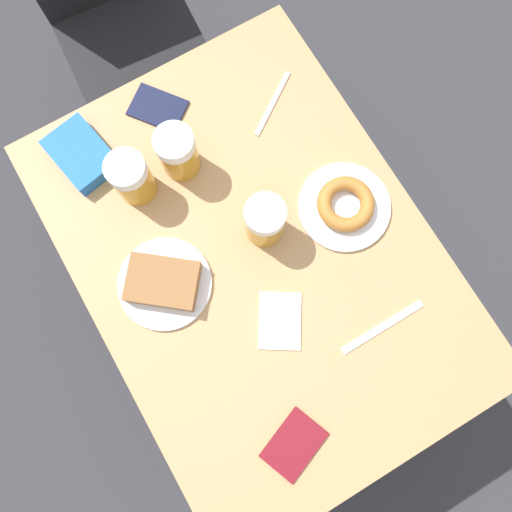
% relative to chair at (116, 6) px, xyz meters
% --- Properties ---
extents(ground_plane, '(8.00, 8.00, 0.00)m').
position_rel_chair_xyz_m(ground_plane, '(-0.05, -0.89, -0.53)').
color(ground_plane, '#333338').
extents(table, '(0.75, 1.05, 0.72)m').
position_rel_chair_xyz_m(table, '(-0.05, -0.89, 0.13)').
color(table, tan).
rests_on(table, ground_plane).
extents(chair, '(0.43, 0.43, 0.87)m').
position_rel_chair_xyz_m(chair, '(0.00, 0.00, 0.00)').
color(chair, black).
rests_on(chair, ground_plane).
extents(plate_with_cake, '(0.21, 0.21, 0.05)m').
position_rel_chair_xyz_m(plate_with_cake, '(-0.25, -0.84, 0.21)').
color(plate_with_cake, silver).
rests_on(plate_with_cake, table).
extents(plate_with_donut, '(0.21, 0.21, 0.04)m').
position_rel_chair_xyz_m(plate_with_donut, '(0.19, -0.88, 0.20)').
color(plate_with_donut, silver).
rests_on(plate_with_donut, table).
extents(beer_mug_left, '(0.09, 0.09, 0.14)m').
position_rel_chair_xyz_m(beer_mug_left, '(0.00, -0.84, 0.26)').
color(beer_mug_left, '#C68C23').
rests_on(beer_mug_left, table).
extents(beer_mug_center, '(0.09, 0.09, 0.14)m').
position_rel_chair_xyz_m(beer_mug_center, '(-0.20, -0.61, 0.26)').
color(beer_mug_center, '#C68C23').
rests_on(beer_mug_center, table).
extents(beer_mug_right, '(0.09, 0.09, 0.14)m').
position_rel_chair_xyz_m(beer_mug_right, '(-0.08, -0.61, 0.26)').
color(beer_mug_right, '#C68C23').
rests_on(beer_mug_right, table).
extents(napkin_folded, '(0.14, 0.15, 0.00)m').
position_rel_chair_xyz_m(napkin_folded, '(-0.07, -1.03, 0.19)').
color(napkin_folded, white).
rests_on(napkin_folded, table).
extents(fork, '(0.15, 0.11, 0.00)m').
position_rel_chair_xyz_m(fork, '(0.18, -0.58, 0.19)').
color(fork, silver).
rests_on(fork, table).
extents(knife, '(0.21, 0.02, 0.00)m').
position_rel_chair_xyz_m(knife, '(0.11, -1.16, 0.19)').
color(knife, silver).
rests_on(knife, table).
extents(passport_near_edge, '(0.15, 0.15, 0.01)m').
position_rel_chair_xyz_m(passport_near_edge, '(-0.06, -0.46, 0.19)').
color(passport_near_edge, '#141938').
rests_on(passport_near_edge, table).
extents(passport_far_edge, '(0.15, 0.13, 0.01)m').
position_rel_chair_xyz_m(passport_far_edge, '(-0.18, -1.27, 0.19)').
color(passport_far_edge, maroon).
rests_on(passport_far_edge, table).
extents(blue_pouch, '(0.14, 0.17, 0.04)m').
position_rel_chair_xyz_m(blue_pouch, '(-0.27, -0.48, 0.21)').
color(blue_pouch, blue).
rests_on(blue_pouch, table).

